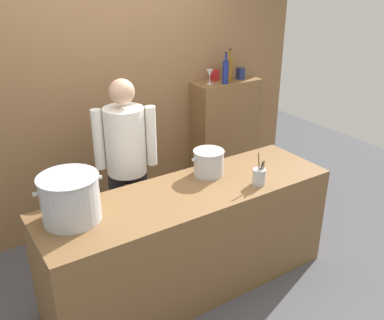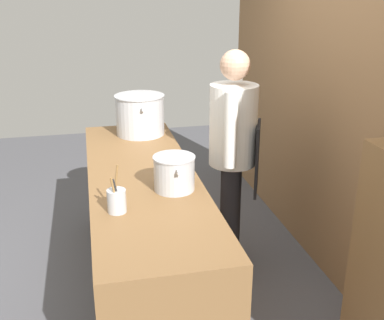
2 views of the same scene
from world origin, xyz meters
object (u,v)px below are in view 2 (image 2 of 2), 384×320
(chef, at_px, (233,147))
(stockpot_large, at_px, (140,115))
(utensil_crock, at_px, (117,200))
(stockpot_small, at_px, (174,173))

(chef, distance_m, stockpot_large, 0.91)
(chef, relative_size, stockpot_large, 3.57)
(utensil_crock, bearing_deg, chef, 129.24)
(stockpot_large, xyz_separation_m, stockpot_small, (1.17, 0.06, -0.06))
(chef, xyz_separation_m, stockpot_large, (-0.68, -0.59, 0.10))
(stockpot_small, height_order, utensil_crock, utensil_crock)
(chef, xyz_separation_m, stockpot_small, (0.49, -0.53, 0.04))
(stockpot_small, xyz_separation_m, utensil_crock, (0.23, -0.36, -0.04))
(chef, relative_size, stockpot_small, 5.23)
(stockpot_small, bearing_deg, chef, 133.25)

